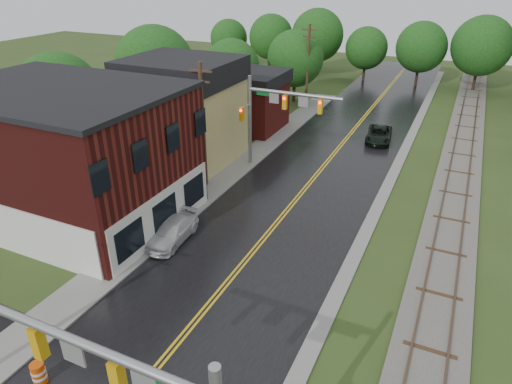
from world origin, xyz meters
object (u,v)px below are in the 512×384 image
Objects in this scene: traffic_signal_far at (275,108)px; tree_left_c at (233,69)px; construction_barrel at (39,373)px; tree_left_a at (61,98)px; tree_left_e at (296,60)px; suv_dark at (379,135)px; pickup_white at (173,232)px; brick_building at (67,154)px; utility_pole_c at (308,65)px; utility_pole_b at (203,124)px; tree_left_b at (156,68)px.

traffic_signal_far is 16.56m from tree_left_c.
traffic_signal_far is at bearing 89.36° from construction_barrel.
tree_left_a is 1.06× the size of tree_left_e.
suv_dark is at bearing 78.70° from construction_barrel.
pickup_white reaches higher than construction_barrel.
utility_pole_c is at bearing 78.91° from brick_building.
utility_pole_b is 18.75m from construction_barrel.
tree_left_c is at bearing 128.82° from traffic_signal_far.
traffic_signal_far is at bearing -18.81° from tree_left_b.
utility_pole_c is 9.39× the size of construction_barrel.
utility_pole_b is 23.99m from tree_left_e.
tree_left_b is at bearing 78.69° from tree_left_a.
pickup_white is at bearing -115.62° from suv_dark.
traffic_signal_far is at bearing 53.08° from brick_building.
tree_left_e reaches higher than traffic_signal_far.
utility_pole_b reaches higher than tree_left_e.
brick_building is at bearing -131.64° from suv_dark.
suv_dark is 4.83× the size of construction_barrel.
suv_dark is 23.27m from pickup_white.
tree_left_e is 8.52× the size of construction_barrel.
tree_left_e is (-5.38, 18.90, -0.16)m from traffic_signal_far.
suv_dark is (16.66, -3.15, -3.87)m from tree_left_c.
construction_barrel is (1.08, -10.76, -0.14)m from pickup_white.
traffic_signal_far is 13.06m from pickup_white.
construction_barrel is at bearing -88.10° from pickup_white.
tree_left_e reaches higher than construction_barrel.
traffic_signal_far is 0.82× the size of utility_pole_c.
suv_dark is at bearing 67.08° from pickup_white.
brick_building is 1.48× the size of tree_left_b.
brick_building is 1.65× the size of tree_left_a.
pickup_white is (9.05, -25.14, -3.89)m from tree_left_c.
brick_building is 10.14m from tree_left_a.
brick_building is 3.09× the size of suv_dark.
utility_pole_b is at bearing -90.00° from utility_pole_c.
utility_pole_c is (0.00, 22.00, 0.00)m from utility_pole_b.
utility_pole_c reaches higher than suv_dark.
tree_left_e is at bearing 93.60° from pickup_white.
traffic_signal_far is 0.96× the size of tree_left_c.
construction_barrel is at bearing -80.30° from utility_pole_b.
pickup_white is at bearing -25.37° from tree_left_a.
pickup_white is (15.05, -7.14, -4.50)m from tree_left_a.
pickup_white is at bearing -70.21° from tree_left_c.
utility_pole_c reaches higher than tree_left_c.
brick_building is at bearing -86.86° from tree_left_c.
construction_barrel is (3.08, -40.00, -4.24)m from utility_pole_c.
utility_pole_b is 1.18× the size of tree_left_c.
tree_left_b is at bearing 116.85° from construction_barrel.
construction_barrel is (5.12, -41.90, -4.33)m from tree_left_e.
tree_left_b is at bearing 123.48° from pickup_white.
tree_left_c is (6.00, 18.00, -0.60)m from tree_left_a.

